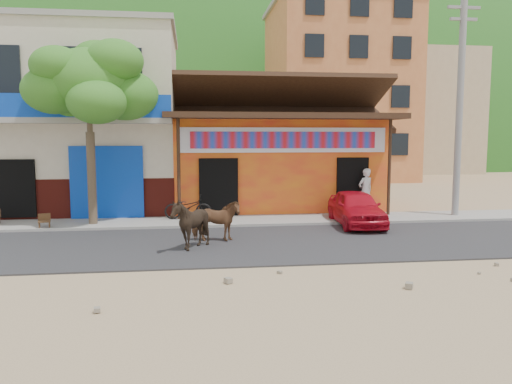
{
  "coord_description": "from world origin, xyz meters",
  "views": [
    {
      "loc": [
        -1.39,
        -10.97,
        2.95
      ],
      "look_at": [
        0.44,
        3.0,
        1.4
      ],
      "focal_mm": 35.0,
      "sensor_mm": 36.0,
      "label": 1
    }
  ],
  "objects_px": {
    "utility_pole": "(460,104)",
    "cow_tan": "(216,221)",
    "cow_dark": "(190,224)",
    "red_car": "(356,208)",
    "cafe_chair_right": "(44,215)",
    "scooter": "(188,207)",
    "tree": "(90,132)",
    "pedestrian": "(365,191)"
  },
  "relations": [
    {
      "from": "cow_dark",
      "to": "cafe_chair_right",
      "type": "bearing_deg",
      "value": -138.03
    },
    {
      "from": "cow_tan",
      "to": "cow_dark",
      "type": "relative_size",
      "value": 1.03
    },
    {
      "from": "utility_pole",
      "to": "cow_tan",
      "type": "xyz_separation_m",
      "value": [
        -8.91,
        -3.14,
        -3.5
      ]
    },
    {
      "from": "tree",
      "to": "red_car",
      "type": "bearing_deg",
      "value": -6.61
    },
    {
      "from": "cow_tan",
      "to": "cafe_chair_right",
      "type": "height_order",
      "value": "cow_tan"
    },
    {
      "from": "utility_pole",
      "to": "cow_dark",
      "type": "relative_size",
      "value": 5.98
    },
    {
      "from": "cow_dark",
      "to": "pedestrian",
      "type": "xyz_separation_m",
      "value": [
        6.44,
        4.78,
        0.25
      ]
    },
    {
      "from": "cow_tan",
      "to": "cafe_chair_right",
      "type": "relative_size",
      "value": 1.75
    },
    {
      "from": "utility_pole",
      "to": "pedestrian",
      "type": "xyz_separation_m",
      "value": [
        -3.18,
        0.7,
        -3.16
      ]
    },
    {
      "from": "cow_dark",
      "to": "red_car",
      "type": "relative_size",
      "value": 0.39
    },
    {
      "from": "utility_pole",
      "to": "scooter",
      "type": "xyz_separation_m",
      "value": [
        -9.7,
        0.29,
        -3.58
      ]
    },
    {
      "from": "utility_pole",
      "to": "red_car",
      "type": "height_order",
      "value": "utility_pole"
    },
    {
      "from": "red_car",
      "to": "pedestrian",
      "type": "xyz_separation_m",
      "value": [
        0.99,
        1.9,
        0.34
      ]
    },
    {
      "from": "scooter",
      "to": "cafe_chair_right",
      "type": "relative_size",
      "value": 2.05
    },
    {
      "from": "utility_pole",
      "to": "red_car",
      "type": "relative_size",
      "value": 2.32
    },
    {
      "from": "utility_pole",
      "to": "cow_dark",
      "type": "height_order",
      "value": "utility_pole"
    },
    {
      "from": "tree",
      "to": "pedestrian",
      "type": "relative_size",
      "value": 3.55
    },
    {
      "from": "red_car",
      "to": "scooter",
      "type": "xyz_separation_m",
      "value": [
        -5.53,
        1.49,
        -0.08
      ]
    },
    {
      "from": "cafe_chair_right",
      "to": "utility_pole",
      "type": "bearing_deg",
      "value": -10.66
    },
    {
      "from": "cow_tan",
      "to": "cow_dark",
      "type": "bearing_deg",
      "value": 149.88
    },
    {
      "from": "scooter",
      "to": "cafe_chair_right",
      "type": "xyz_separation_m",
      "value": [
        -4.5,
        -0.99,
        -0.03
      ]
    },
    {
      "from": "utility_pole",
      "to": "cow_tan",
      "type": "relative_size",
      "value": 5.82
    },
    {
      "from": "tree",
      "to": "utility_pole",
      "type": "xyz_separation_m",
      "value": [
        12.8,
        0.2,
        1.0
      ]
    },
    {
      "from": "tree",
      "to": "scooter",
      "type": "distance_m",
      "value": 4.06
    },
    {
      "from": "cow_tan",
      "to": "cafe_chair_right",
      "type": "distance_m",
      "value": 5.82
    },
    {
      "from": "utility_pole",
      "to": "cow_tan",
      "type": "bearing_deg",
      "value": -160.6
    },
    {
      "from": "cow_tan",
      "to": "utility_pole",
      "type": "bearing_deg",
      "value": -64.03
    },
    {
      "from": "red_car",
      "to": "tree",
      "type": "bearing_deg",
      "value": 176.91
    },
    {
      "from": "cafe_chair_right",
      "to": "pedestrian",
      "type": "bearing_deg",
      "value": -6.24
    },
    {
      "from": "utility_pole",
      "to": "red_car",
      "type": "bearing_deg",
      "value": -163.96
    },
    {
      "from": "cow_tan",
      "to": "tree",
      "type": "bearing_deg",
      "value": 59.46
    },
    {
      "from": "cafe_chair_right",
      "to": "tree",
      "type": "bearing_deg",
      "value": 6.17
    },
    {
      "from": "tree",
      "to": "cow_dark",
      "type": "height_order",
      "value": "tree"
    },
    {
      "from": "cafe_chair_right",
      "to": "red_car",
      "type": "bearing_deg",
      "value": -16.34
    },
    {
      "from": "scooter",
      "to": "tree",
      "type": "bearing_deg",
      "value": 102.42
    },
    {
      "from": "pedestrian",
      "to": "scooter",
      "type": "bearing_deg",
      "value": -17.66
    },
    {
      "from": "cow_dark",
      "to": "cafe_chair_right",
      "type": "distance_m",
      "value": 5.7
    },
    {
      "from": "tree",
      "to": "cow_dark",
      "type": "xyz_separation_m",
      "value": [
        3.18,
        -3.88,
        -2.41
      ]
    },
    {
      "from": "cow_tan",
      "to": "scooter",
      "type": "xyz_separation_m",
      "value": [
        -0.79,
        3.43,
        -0.08
      ]
    },
    {
      "from": "cow_tan",
      "to": "red_car",
      "type": "relative_size",
      "value": 0.4
    },
    {
      "from": "red_car",
      "to": "scooter",
      "type": "distance_m",
      "value": 5.73
    },
    {
      "from": "red_car",
      "to": "scooter",
      "type": "height_order",
      "value": "red_car"
    }
  ]
}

